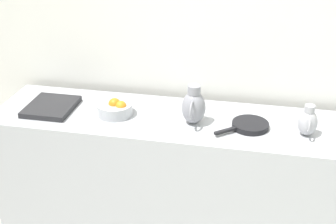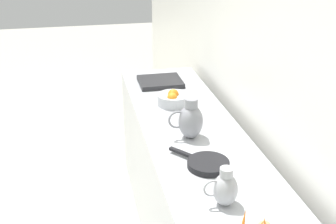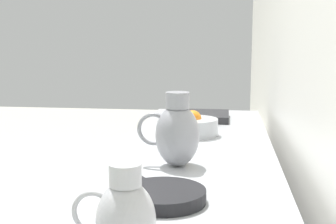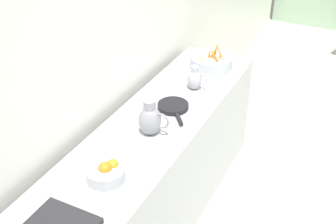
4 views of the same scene
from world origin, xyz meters
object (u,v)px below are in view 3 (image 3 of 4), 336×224
metal_pitcher_tall (177,133)px  metal_pitcher_short (125,219)px  orange_bowl (192,126)px  skillet_on_counter (162,195)px

metal_pitcher_tall → metal_pitcher_short: metal_pitcher_tall is taller
orange_bowl → metal_pitcher_short: bearing=88.7°
orange_bowl → metal_pitcher_tall: (0.01, 0.51, 0.07)m
orange_bowl → metal_pitcher_tall: size_ratio=0.90×
orange_bowl → skillet_on_counter: orange_bowl is taller
metal_pitcher_tall → skillet_on_counter: 0.36m
metal_pitcher_short → skillet_on_counter: metal_pitcher_short is taller
orange_bowl → metal_pitcher_tall: 0.52m
orange_bowl → skillet_on_counter: (0.01, 0.86, -0.03)m
orange_bowl → metal_pitcher_short: metal_pitcher_short is taller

